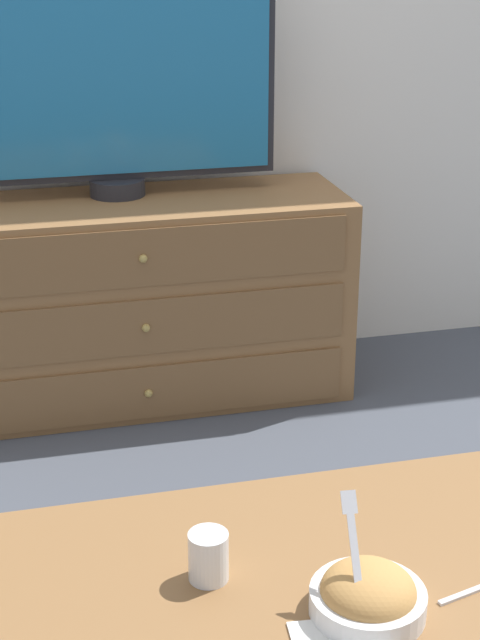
{
  "coord_description": "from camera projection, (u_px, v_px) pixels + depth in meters",
  "views": [
    {
      "loc": [
        -0.36,
        -3.03,
        1.39
      ],
      "look_at": [
        0.04,
        -1.38,
        0.69
      ],
      "focal_mm": 55.0,
      "sensor_mm": 36.0,
      "label": 1
    }
  ],
  "objects": [
    {
      "name": "ground_plane",
      "position": [
        132.0,
        360.0,
        3.33
      ],
      "size": [
        12.0,
        12.0,
        0.0
      ],
      "primitive_type": "plane",
      "color": "#474C56"
    },
    {
      "name": "dresser",
      "position": [
        135.0,
        301.0,
        2.98
      ],
      "size": [
        1.28,
        0.45,
        0.62
      ],
      "color": "olive",
      "rests_on": "ground_plane"
    },
    {
      "name": "tv",
      "position": [
        112.0,
        80.0,
        2.81
      ],
      "size": [
        0.96,
        0.17,
        0.66
      ],
      "color": "#232328",
      "rests_on": "dresser"
    },
    {
      "name": "coffee_table",
      "position": [
        301.0,
        605.0,
        1.61
      ],
      "size": [
        1.04,
        0.65,
        0.39
      ],
      "color": "olive",
      "rests_on": "ground_plane"
    },
    {
      "name": "takeout_bowl",
      "position": [
        368.0,
        596.0,
        1.51
      ],
      "size": [
        0.18,
        0.18,
        0.18
      ],
      "color": "silver",
      "rests_on": "coffee_table"
    },
    {
      "name": "drink_cup",
      "position": [
        208.0,
        559.0,
        1.59
      ],
      "size": [
        0.07,
        0.07,
        0.09
      ],
      "color": "beige",
      "rests_on": "coffee_table"
    }
  ]
}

